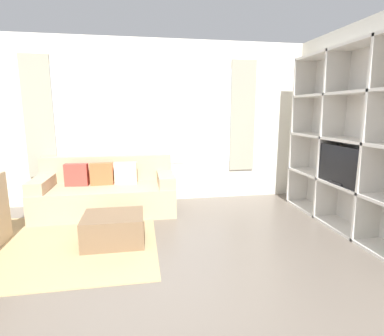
{
  "coord_description": "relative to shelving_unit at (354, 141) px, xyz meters",
  "views": [
    {
      "loc": [
        -0.12,
        -1.77,
        1.56
      ],
      "look_at": [
        0.51,
        1.83,
        0.85
      ],
      "focal_mm": 28.0,
      "sensor_mm": 36.0,
      "label": 1
    }
  ],
  "objects": [
    {
      "name": "wall_back",
      "position": [
        -2.58,
        1.75,
        0.19
      ],
      "size": [
        6.65,
        0.11,
        2.7
      ],
      "color": "silver",
      "rests_on": "ground_plane"
    },
    {
      "name": "wall_right",
      "position": [
        0.18,
        0.05,
        0.18
      ],
      "size": [
        0.07,
        4.54,
        2.7
      ],
      "primitive_type": "cube",
      "color": "silver",
      "rests_on": "ground_plane"
    },
    {
      "name": "area_rug",
      "position": [
        -3.8,
        0.13,
        -1.16
      ],
      "size": [
        2.51,
        1.99,
        0.01
      ],
      "primitive_type": "cube",
      "color": "tan",
      "rests_on": "ground_plane"
    },
    {
      "name": "shelving_unit",
      "position": [
        0.0,
        0.0,
        0.0
      ],
      "size": [
        0.38,
        2.47,
        2.37
      ],
      "color": "silver",
      "rests_on": "ground_plane"
    },
    {
      "name": "couch_main",
      "position": [
        -3.23,
        1.25,
        -0.86
      ],
      "size": [
        2.05,
        0.93,
        0.83
      ],
      "color": "tan",
      "rests_on": "ground_plane"
    },
    {
      "name": "ottoman",
      "position": [
        -3.03,
        0.05,
        -0.99
      ],
      "size": [
        0.7,
        0.57,
        0.36
      ],
      "color": "brown",
      "rests_on": "ground_plane"
    }
  ]
}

